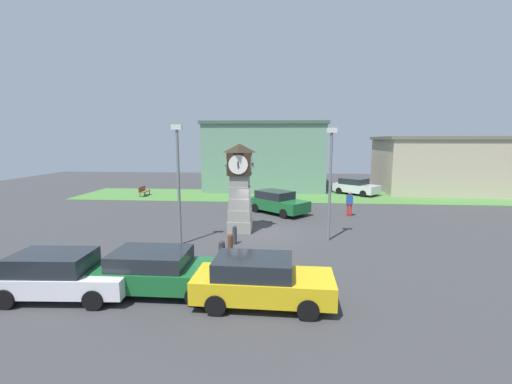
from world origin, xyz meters
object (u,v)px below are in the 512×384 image
at_px(bollard_mid_row, 230,244).
at_px(pedestrian_near_bench, 350,202).
at_px(car_navy_sedan, 61,275).
at_px(car_by_building, 261,280).
at_px(car_end_of_row, 277,202).
at_px(clock_tower, 240,187).
at_px(bollard_near_tower, 222,252).
at_px(bench, 144,191).
at_px(car_near_tower, 159,271).
at_px(car_silver_hatch, 356,186).
at_px(street_lamp_far_side, 330,176).
at_px(street_lamp_near_road, 178,176).
at_px(bollard_far_row, 235,235).

bearing_deg(bollard_mid_row, pedestrian_near_bench, 50.54).
relative_size(car_navy_sedan, car_by_building, 1.02).
relative_size(car_by_building, car_end_of_row, 0.98).
relative_size(clock_tower, car_end_of_row, 1.09).
distance_m(bollard_near_tower, bench, 19.53).
relative_size(car_near_tower, car_silver_hatch, 1.06).
xyz_separation_m(bollard_mid_row, street_lamp_far_side, (4.73, 2.50, 2.88)).
xyz_separation_m(bollard_mid_row, street_lamp_near_road, (-2.70, 1.25, 2.94)).
bearing_deg(clock_tower, car_silver_hatch, 56.29).
bearing_deg(car_end_of_row, car_navy_sedan, -116.63).
relative_size(car_navy_sedan, car_silver_hatch, 1.05).
bearing_deg(pedestrian_near_bench, bollard_mid_row, -129.46).
bearing_deg(bench, car_silver_hatch, 7.07).
distance_m(bollard_near_tower, bollard_far_row, 2.72).
xyz_separation_m(car_near_tower, bench, (-8.61, 19.43, -0.22)).
bearing_deg(car_by_building, street_lamp_far_side, 67.16).
distance_m(bollard_near_tower, car_near_tower, 3.28).
xyz_separation_m(bollard_near_tower, car_navy_sedan, (-4.72, -3.49, 0.25)).
bearing_deg(car_end_of_row, bollard_far_row, -104.85).
distance_m(car_silver_hatch, bench, 19.80).
bearing_deg(street_lamp_far_side, car_silver_hatch, 73.67).
distance_m(bollard_far_row, street_lamp_far_side, 5.63).
bearing_deg(pedestrian_near_bench, street_lamp_near_road, -143.41).
bearing_deg(bollard_near_tower, pedestrian_near_bench, 53.77).
xyz_separation_m(clock_tower, bollard_far_row, (0.04, -2.46, -2.04)).
bearing_deg(bollard_mid_row, street_lamp_far_side, 27.86).
distance_m(car_silver_hatch, street_lamp_near_road, 20.55).
distance_m(bollard_near_tower, street_lamp_far_side, 6.79).
xyz_separation_m(bollard_mid_row, car_end_of_row, (1.97, 8.93, 0.33)).
bearing_deg(car_navy_sedan, bollard_mid_row, 44.18).
bearing_deg(bollard_mid_row, car_end_of_row, 77.53).
bearing_deg(bollard_near_tower, bench, 121.74).
height_order(bollard_far_row, car_by_building, car_by_building).
distance_m(car_near_tower, car_silver_hatch, 24.49).
xyz_separation_m(car_by_building, bench, (-12.13, 20.05, -0.25)).
height_order(car_end_of_row, pedestrian_near_bench, pedestrian_near_bench).
distance_m(car_navy_sedan, pedestrian_near_bench, 17.60).
relative_size(bollard_mid_row, street_lamp_near_road, 0.16).
xyz_separation_m(car_navy_sedan, car_silver_hatch, (14.09, 22.53, 0.02)).
relative_size(car_by_building, car_silver_hatch, 1.02).
relative_size(clock_tower, pedestrian_near_bench, 2.93).
bearing_deg(bollard_mid_row, car_silver_hatch, 62.63).
xyz_separation_m(clock_tower, bollard_near_tower, (-0.12, -5.18, -2.01)).
distance_m(car_silver_hatch, car_end_of_row, 11.44).
height_order(bollard_mid_row, street_lamp_far_side, street_lamp_far_side).
xyz_separation_m(clock_tower, car_near_tower, (-1.78, -8.00, -1.78)).
relative_size(bollard_mid_row, pedestrian_near_bench, 0.56).
bearing_deg(street_lamp_far_side, bench, 139.71).
bearing_deg(bollard_far_row, bollard_near_tower, -93.29).
distance_m(car_near_tower, street_lamp_near_road, 6.02).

